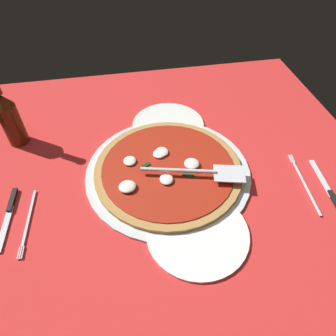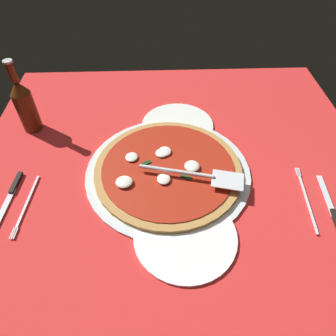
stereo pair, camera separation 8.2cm
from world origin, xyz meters
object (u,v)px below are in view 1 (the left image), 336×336
object	(u,v)px
pizza_server	(199,172)
place_setting_near	(18,218)
pizza	(168,169)
dinner_plate_right	(197,233)
beer_bottle	(9,118)
dinner_plate_left	(168,125)
place_setting_far	(316,188)

from	to	relation	value
pizza_server	place_setting_near	xyz separation A→B (cm)	(3.43, -45.00, -3.68)
place_setting_near	pizza_server	bearing A→B (deg)	98.09
pizza	pizza_server	size ratio (longest dim) A/B	1.45
dinner_plate_right	beer_bottle	world-z (taller)	beer_bottle
dinner_plate_right	beer_bottle	bearing A→B (deg)	-132.43
dinner_plate_left	beer_bottle	size ratio (longest dim) A/B	0.99
place_setting_near	pizza	bearing A→B (deg)	105.83
dinner_plate_right	pizza_server	distance (cm)	16.27
pizza_server	dinner_plate_right	bearing A→B (deg)	-90.77
pizza_server	beer_bottle	world-z (taller)	beer_bottle
place_setting_near	beer_bottle	xyz separation A→B (cm)	(-28.85, -3.58, 8.66)
dinner_plate_left	place_setting_far	size ratio (longest dim) A/B	1.03
place_setting_near	place_setting_far	distance (cm)	74.97
pizza_server	place_setting_far	bearing A→B (deg)	-1.07
place_setting_near	place_setting_far	xyz separation A→B (cm)	(4.41, 74.84, -0.00)
dinner_plate_left	pizza_server	distance (cm)	25.24
pizza_server	beer_bottle	size ratio (longest dim) A/B	1.19
pizza_server	place_setting_far	distance (cm)	31.07
dinner_plate_left	pizza	distance (cm)	20.51
pizza	place_setting_near	size ratio (longest dim) A/B	1.94
dinner_plate_left	pizza	bearing A→B (deg)	-11.01
dinner_plate_left	dinner_plate_right	size ratio (longest dim) A/B	0.96
dinner_plate_left	dinner_plate_right	bearing A→B (deg)	-0.93
dinner_plate_right	pizza_server	bearing A→B (deg)	165.57
place_setting_far	beer_bottle	distance (cm)	85.62
pizza	place_setting_near	world-z (taller)	pizza
place_setting_far	dinner_plate_left	bearing A→B (deg)	51.31
place_setting_near	beer_bottle	size ratio (longest dim) A/B	0.89
dinner_plate_left	pizza_server	world-z (taller)	pizza_server
beer_bottle	dinner_plate_right	bearing A→B (deg)	47.57
pizza	beer_bottle	xyz separation A→B (cm)	(-20.74, -41.36, 7.30)
dinner_plate_left	beer_bottle	bearing A→B (deg)	-90.81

